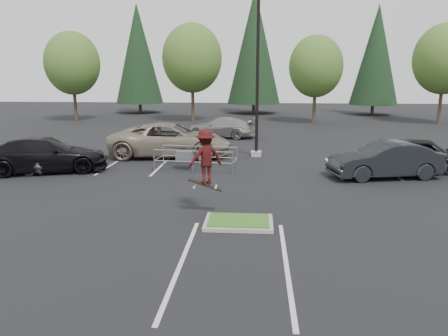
# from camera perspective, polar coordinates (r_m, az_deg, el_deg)

# --- Properties ---
(ground) EXTENTS (120.00, 120.00, 0.00)m
(ground) POSITION_cam_1_polar(r_m,az_deg,el_deg) (14.24, 1.93, -7.36)
(ground) COLOR black
(ground) RESTS_ON ground
(grass_median) EXTENTS (2.20, 1.60, 0.16)m
(grass_median) POSITION_cam_1_polar(r_m,az_deg,el_deg) (14.21, 1.93, -7.06)
(grass_median) COLOR gray
(grass_median) RESTS_ON ground
(stall_lines) EXTENTS (22.62, 17.60, 0.01)m
(stall_lines) POSITION_cam_1_polar(r_m,az_deg,el_deg) (20.09, -1.16, -1.50)
(stall_lines) COLOR beige
(stall_lines) RESTS_ON ground
(light_pole) EXTENTS (0.70, 0.60, 10.12)m
(light_pole) POSITION_cam_1_polar(r_m,az_deg,el_deg) (25.40, 4.39, 11.72)
(light_pole) COLOR gray
(light_pole) RESTS_ON ground
(decid_a) EXTENTS (5.44, 5.44, 8.91)m
(decid_a) POSITION_cam_1_polar(r_m,az_deg,el_deg) (47.24, -19.18, 12.56)
(decid_a) COLOR #38281C
(decid_a) RESTS_ON ground
(decid_b) EXTENTS (5.89, 5.89, 9.64)m
(decid_b) POSITION_cam_1_polar(r_m,az_deg,el_deg) (44.44, -4.19, 13.85)
(decid_b) COLOR #38281C
(decid_b) RESTS_ON ground
(decid_c) EXTENTS (5.12, 5.12, 8.38)m
(decid_c) POSITION_cam_1_polar(r_m,az_deg,el_deg) (43.57, 11.89, 12.62)
(decid_c) COLOR #38281C
(decid_c) RESTS_ON ground
(decid_d) EXTENTS (5.76, 5.76, 9.43)m
(decid_d) POSITION_cam_1_polar(r_m,az_deg,el_deg) (47.09, 26.83, 12.35)
(decid_d) COLOR #38281C
(decid_d) RESTS_ON ground
(conif_a) EXTENTS (5.72, 5.72, 13.00)m
(conif_a) POSITION_cam_1_polar(r_m,az_deg,el_deg) (55.40, -11.16, 14.42)
(conif_a) COLOR #38281C
(conif_a) RESTS_ON ground
(conif_b) EXTENTS (6.38, 6.38, 14.50)m
(conif_b) POSITION_cam_1_polar(r_m,az_deg,el_deg) (53.99, 3.98, 15.48)
(conif_b) COLOR #38281C
(conif_b) RESTS_ON ground
(conif_c) EXTENTS (5.50, 5.50, 12.50)m
(conif_c) POSITION_cam_1_polar(r_m,az_deg,el_deg) (54.62, 19.25, 13.76)
(conif_c) COLOR #38281C
(conif_c) RESTS_ON ground
(cart_corral) EXTENTS (4.15, 1.90, 1.14)m
(cart_corral) POSITION_cam_1_polar(r_m,az_deg,el_deg) (22.11, -4.79, 1.62)
(cart_corral) COLOR #999CA2
(cart_corral) RESTS_ON ground
(skateboarder) EXTENTS (1.38, 1.21, 2.13)m
(skateboarder) POSITION_cam_1_polar(r_m,az_deg,el_deg) (14.77, -2.50, 1.42)
(skateboarder) COLOR black
(skateboarder) RESTS_ON ground
(car_l_tan) EXTENTS (7.20, 3.61, 1.96)m
(car_l_tan) POSITION_cam_1_polar(r_m,az_deg,el_deg) (25.69, -6.99, 3.65)
(car_l_tan) COLOR gray
(car_l_tan) RESTS_ON ground
(car_l_black) EXTENTS (6.40, 4.10, 1.73)m
(car_l_black) POSITION_cam_1_polar(r_m,az_deg,el_deg) (23.30, -22.60, 1.63)
(car_l_black) COLOR black
(car_l_black) RESTS_ON ground
(car_l_grey) EXTENTS (4.63, 2.57, 1.49)m
(car_l_grey) POSITION_cam_1_polar(r_m,az_deg,el_deg) (24.04, -25.77, 1.37)
(car_l_grey) COLOR #474A4E
(car_l_grey) RESTS_ON ground
(car_r_charc) EXTENTS (5.39, 2.84, 1.69)m
(car_r_charc) POSITION_cam_1_polar(r_m,az_deg,el_deg) (21.61, 20.31, 0.99)
(car_r_charc) COLOR black
(car_r_charc) RESTS_ON ground
(car_r_black) EXTENTS (5.22, 2.99, 1.67)m
(car_r_black) POSITION_cam_1_polar(r_m,az_deg,el_deg) (23.73, 22.64, 1.74)
(car_r_black) COLOR black
(car_r_black) RESTS_ON ground
(car_far_silver) EXTENTS (5.56, 3.21, 1.52)m
(car_far_silver) POSITION_cam_1_polar(r_m,az_deg,el_deg) (33.40, -0.25, 5.33)
(car_far_silver) COLOR gray
(car_far_silver) RESTS_ON ground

